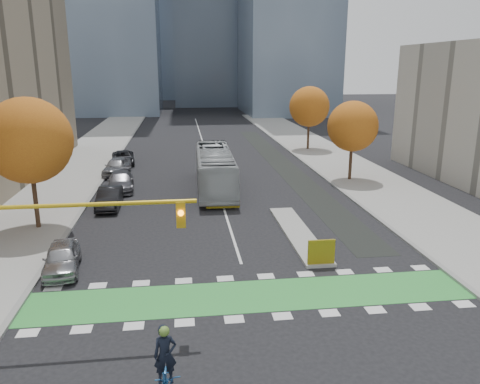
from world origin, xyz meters
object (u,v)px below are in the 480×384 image
object	(u,v)px
cyclist	(166,374)
tree_east_far	(309,107)
parked_car_a	(62,258)
tree_west	(28,141)
bus	(215,169)
tree_east_near	(353,126)
parked_car_e	(117,166)
parked_car_b	(109,198)
hazard_board	(321,252)
parked_car_d	(123,158)
traffic_signal_west	(45,234)
parked_car_c	(121,181)

from	to	relation	value
cyclist	tree_east_far	bearing A→B (deg)	62.40
cyclist	parked_car_a	distance (m)	11.41
tree_west	bus	world-z (taller)	tree_west
tree_west	parked_car_a	xyz separation A→B (m)	(3.00, -6.69, -4.91)
tree_east_near	parked_car_e	size ratio (longest dim) A/B	1.48
tree_west	parked_car_e	bearing A→B (deg)	78.65
parked_car_a	parked_car_b	size ratio (longest dim) A/B	0.93
hazard_board	bus	size ratio (longest dim) A/B	0.11
tree_east_far	parked_car_d	distance (m)	22.80
hazard_board	cyclist	xyz separation A→B (m)	(-7.59, -8.93, 0.03)
tree_east_near	bus	xyz separation A→B (m)	(-12.22, -1.60, -3.16)
tree_east_far	traffic_signal_west	xyz separation A→B (m)	(-20.43, -38.51, -1.21)
bus	parked_car_c	bearing A→B (deg)	175.58
tree_east_near	parked_car_c	bearing A→B (deg)	-177.64
hazard_board	tree_west	size ratio (longest dim) A/B	0.17
hazard_board	parked_car_b	world-z (taller)	parked_car_b
traffic_signal_west	parked_car_c	bearing A→B (deg)	90.10
hazard_board	parked_car_c	size ratio (longest dim) A/B	0.27
traffic_signal_west	parked_car_a	xyz separation A→B (m)	(-1.07, 5.82, -3.33)
tree_west	parked_car_d	distance (m)	20.76
traffic_signal_west	bus	size ratio (longest dim) A/B	0.70
parked_car_d	tree_east_far	bearing A→B (deg)	8.94
tree_west	parked_car_d	size ratio (longest dim) A/B	1.68
parked_car_c	parked_car_e	distance (m)	5.86
tree_east_near	parked_car_b	world-z (taller)	tree_east_near
cyclist	traffic_signal_west	bearing A→B (deg)	128.83
hazard_board	parked_car_b	size ratio (longest dim) A/B	0.31
hazard_board	traffic_signal_west	world-z (taller)	traffic_signal_west
parked_car_d	tree_west	bearing A→B (deg)	-105.36
tree_west	traffic_signal_west	distance (m)	13.25
tree_east_far	parked_car_b	bearing A→B (deg)	-133.47
parked_car_e	traffic_signal_west	bearing A→B (deg)	-79.78
tree_east_near	parked_car_a	bearing A→B (deg)	-141.53
bus	tree_east_near	bearing A→B (deg)	8.76
bus	parked_car_e	bearing A→B (deg)	144.64
traffic_signal_west	parked_car_b	world-z (taller)	traffic_signal_west
hazard_board	parked_car_d	distance (m)	30.63
tree_east_far	traffic_signal_west	distance (m)	43.61
parked_car_b	parked_car_e	bearing A→B (deg)	93.68
cyclist	bus	size ratio (longest dim) A/B	0.20
tree_east_near	parked_car_a	xyz separation A→B (m)	(-21.00, -16.69, -4.16)
traffic_signal_west	parked_car_c	size ratio (longest dim) A/B	1.67
hazard_board	cyclist	distance (m)	11.72
hazard_board	parked_car_e	xyz separation A→B (m)	(-13.00, 22.74, 0.01)
tree_east_near	tree_west	bearing A→B (deg)	-157.38
parked_car_e	hazard_board	bearing A→B (deg)	-52.25
tree_west	parked_car_b	xyz separation A→B (m)	(3.81, 4.18, -4.88)
traffic_signal_west	tree_east_far	bearing A→B (deg)	62.05
tree_east_far	parked_car_a	bearing A→B (deg)	-123.34
bus	parked_car_d	xyz separation A→B (m)	(-8.78, 11.54, -1.03)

